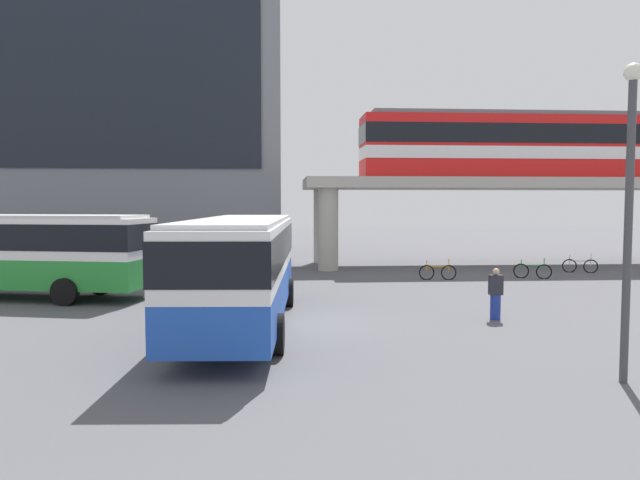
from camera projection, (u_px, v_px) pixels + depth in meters
name	position (u px, v px, depth m)	size (l,w,h in m)	color
ground_plane	(287.00, 280.00, 27.80)	(120.00, 120.00, 0.00)	#515156
station_building	(113.00, 104.00, 41.79)	(23.98, 13.11, 21.55)	slate
elevated_platform	(556.00, 192.00, 34.62)	(29.93, 5.79, 5.09)	#ADA89E
train	(568.00, 146.00, 34.49)	(24.56, 2.96, 3.84)	red
bus_main	(242.00, 260.00, 17.08)	(3.21, 11.17, 3.22)	#1E4CB2
bus_secondary	(8.00, 247.00, 22.42)	(11.33, 4.84, 3.22)	#268C33
bicycle_silver	(580.00, 266.00, 30.83)	(1.73, 0.59, 1.04)	black
bicycle_orange	(438.00, 272.00, 27.95)	(1.79, 0.22, 1.04)	black
bicycle_green	(532.00, 271.00, 28.44)	(1.67, 0.76, 1.04)	black
pedestrian_walking_across	(496.00, 296.00, 18.33)	(0.41, 0.32, 1.63)	navy
lamp_post	(629.00, 197.00, 11.69)	(0.36, 0.36, 6.43)	#3F3F44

